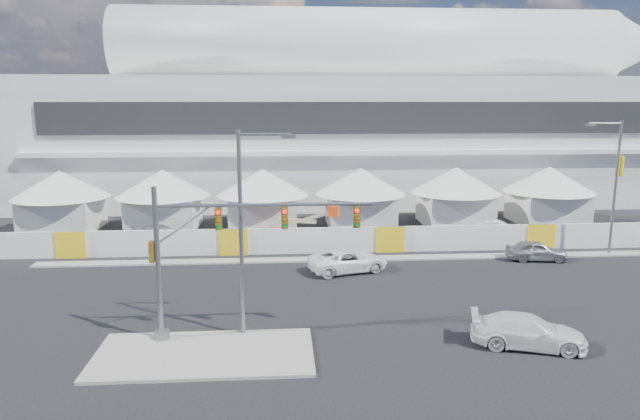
{
  "coord_description": "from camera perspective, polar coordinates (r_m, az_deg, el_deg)",
  "views": [
    {
      "loc": [
        -2.4,
        -27.82,
        11.58
      ],
      "look_at": [
        0.26,
        10.0,
        4.25
      ],
      "focal_mm": 32.0,
      "sensor_mm": 36.0,
      "label": 1
    }
  ],
  "objects": [
    {
      "name": "boom_lift",
      "position": [
        47.71,
        -2.84,
        -2.07
      ],
      "size": [
        6.42,
        2.29,
        3.15
      ],
      "rotation": [
        0.0,
        0.0,
        -0.31
      ],
      "color": "#F24D16",
      "rests_on": "ground"
    },
    {
      "name": "sedan_silver",
      "position": [
        44.74,
        20.81,
        -3.81
      ],
      "size": [
        2.29,
        4.5,
        1.47
      ],
      "primitive_type": "imported",
      "rotation": [
        0.0,
        0.0,
        1.44
      ],
      "color": "#A09FA4",
      "rests_on": "ground"
    },
    {
      "name": "tent_row",
      "position": [
        52.58,
        -0.81,
        1.72
      ],
      "size": [
        53.4,
        8.4,
        5.4
      ],
      "color": "silver",
      "rests_on": "ground"
    },
    {
      "name": "streetlight_curb",
      "position": [
        47.6,
        27.26,
        2.85
      ],
      "size": [
        3.0,
        0.68,
        10.13
      ],
      "color": "gray",
      "rests_on": "ground"
    },
    {
      "name": "streetlight_median",
      "position": [
        27.65,
        -7.4,
        -0.93
      ],
      "size": [
        2.79,
        0.28,
        10.07
      ],
      "color": "gray",
      "rests_on": "median_island"
    },
    {
      "name": "stadium",
      "position": [
        70.23,
        5.15,
        9.16
      ],
      "size": [
        80.0,
        24.8,
        21.98
      ],
      "color": "silver",
      "rests_on": "ground"
    },
    {
      "name": "lot_car_c",
      "position": [
        49.22,
        -15.59,
        -2.25
      ],
      "size": [
        3.16,
        5.08,
        1.37
      ],
      "primitive_type": "imported",
      "rotation": [
        0.0,
        0.0,
        1.85
      ],
      "color": "#B2B3B7",
      "rests_on": "ground"
    },
    {
      "name": "pickup_curb",
      "position": [
        39.22,
        2.82,
        -5.07
      ],
      "size": [
        4.0,
        5.98,
        1.52
      ],
      "primitive_type": "imported",
      "rotation": [
        0.0,
        0.0,
        1.86
      ],
      "color": "white",
      "rests_on": "ground"
    },
    {
      "name": "median_island",
      "position": [
        27.59,
        -11.49,
        -13.93
      ],
      "size": [
        10.0,
        5.0,
        0.15
      ],
      "primitive_type": "cube",
      "color": "gray",
      "rests_on": "ground"
    },
    {
      "name": "pickup_near",
      "position": [
        29.41,
        20.09,
        -11.31
      ],
      "size": [
        3.55,
        5.7,
        1.54
      ],
      "primitive_type": "imported",
      "rotation": [
        0.0,
        0.0,
        1.29
      ],
      "color": "silver",
      "rests_on": "ground"
    },
    {
      "name": "hoarding_fence",
      "position": [
        44.42,
        7.01,
        -2.92
      ],
      "size": [
        70.0,
        0.25,
        2.0
      ],
      "primitive_type": "cube",
      "color": "silver",
      "rests_on": "ground"
    },
    {
      "name": "ground",
      "position": [
        30.22,
        0.86,
        -11.58
      ],
      "size": [
        160.0,
        160.0,
        0.0
      ],
      "primitive_type": "plane",
      "color": "black",
      "rests_on": "ground"
    },
    {
      "name": "lot_car_a",
      "position": [
        51.78,
        17.33,
        -1.75
      ],
      "size": [
        2.9,
        4.12,
        1.29
      ],
      "primitive_type": "imported",
      "rotation": [
        0.0,
        0.0,
        1.13
      ],
      "color": "silver",
      "rests_on": "ground"
    },
    {
      "name": "lot_car_b",
      "position": [
        52.13,
        22.92,
        -2.03
      ],
      "size": [
        2.04,
        4.0,
        1.31
      ],
      "primitive_type": "imported",
      "rotation": [
        0.0,
        0.0,
        1.44
      ],
      "color": "black",
      "rests_on": "ground"
    },
    {
      "name": "traffic_mast",
      "position": [
        27.76,
        -11.45,
        -4.37
      ],
      "size": [
        10.59,
        0.73,
        7.5
      ],
      "color": "slate",
      "rests_on": "median_island"
    },
    {
      "name": "far_curb",
      "position": [
        47.54,
        24.31,
        -4.07
      ],
      "size": [
        80.0,
        1.2,
        0.12
      ],
      "primitive_type": "cube",
      "color": "gray",
      "rests_on": "ground"
    }
  ]
}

